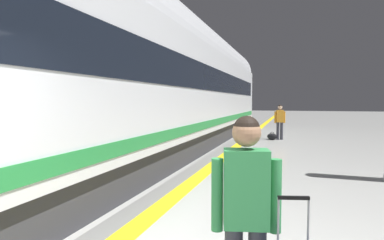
{
  "coord_description": "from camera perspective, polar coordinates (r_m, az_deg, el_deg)",
  "views": [
    {
      "loc": [
        1.0,
        -1.64,
        1.75
      ],
      "look_at": [
        -1.37,
        5.9,
        1.29
      ],
      "focal_mm": 30.16,
      "sensor_mm": 36.0,
      "label": 1
    }
  ],
  "objects": [
    {
      "name": "safety_line_strip",
      "position": [
        11.95,
        7.35,
        -5.09
      ],
      "size": [
        0.36,
        80.0,
        0.01
      ],
      "primitive_type": "cube",
      "color": "yellow",
      "rests_on": "ground"
    },
    {
      "name": "high_speed_train",
      "position": [
        8.73,
        -10.64,
        8.23
      ],
      "size": [
        2.94,
        29.86,
        4.97
      ],
      "color": "#38383D",
      "rests_on": "ground"
    },
    {
      "name": "traveller_foreground",
      "position": [
        2.51,
        9.5,
        -15.17
      ],
      "size": [
        0.5,
        0.26,
        1.64
      ],
      "color": "#383842",
      "rests_on": "ground"
    },
    {
      "name": "duffel_bag_near",
      "position": [
        15.05,
        13.97,
        -2.85
      ],
      "size": [
        0.44,
        0.26,
        0.36
      ],
      "color": "black",
      "rests_on": "ground"
    },
    {
      "name": "passenger_near",
      "position": [
        15.2,
        15.27,
        0.11
      ],
      "size": [
        0.49,
        0.26,
        1.59
      ],
      "color": "#383842",
      "rests_on": "ground"
    },
    {
      "name": "tactile_edge_band",
      "position": [
        12.0,
        6.0,
        -5.05
      ],
      "size": [
        0.53,
        80.0,
        0.01
      ],
      "primitive_type": "cube",
      "color": "slate",
      "rests_on": "ground"
    }
  ]
}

